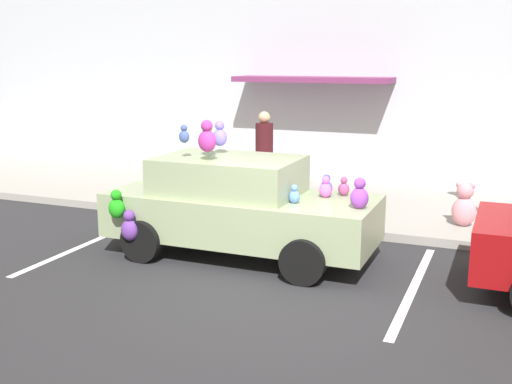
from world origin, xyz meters
TOP-DOWN VIEW (x-y plane):
  - ground_plane at (0.00, 0.00)m, footprint 60.00×60.00m
  - sidewalk at (0.00, 5.00)m, footprint 24.00×4.00m
  - storefront_building at (-0.02, 7.14)m, footprint 24.00×1.25m
  - parking_stripe_front at (1.72, 1.00)m, footprint 0.12×3.60m
  - parking_stripe_rear at (-3.61, 1.00)m, footprint 0.12×3.60m
  - plush_covered_car at (-1.04, 1.36)m, footprint 4.13×1.98m
  - teddy_bear_on_sidewalk at (2.11, 3.97)m, footprint 0.41×0.34m
  - pedestrian_walking_past at (-1.84, 4.46)m, footprint 0.36×0.36m

SIDE VIEW (x-z plane):
  - ground_plane at x=0.00m, z-range 0.00..0.00m
  - parking_stripe_front at x=1.72m, z-range 0.00..0.01m
  - parking_stripe_rear at x=-3.61m, z-range 0.00..0.01m
  - sidewalk at x=0.00m, z-range 0.00..0.15m
  - teddy_bear_on_sidewalk at x=2.11m, z-range 0.12..0.91m
  - plush_covered_car at x=-1.04m, z-range -0.27..1.87m
  - pedestrian_walking_past at x=-1.84m, z-range 0.09..1.92m
  - storefront_building at x=-0.02m, z-range -0.01..6.39m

